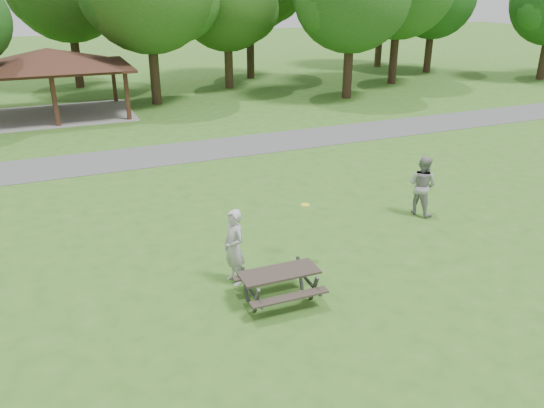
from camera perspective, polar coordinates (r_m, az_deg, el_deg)
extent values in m
plane|color=#31611B|center=(11.85, 3.18, -13.47)|extent=(160.00, 160.00, 0.00)
cube|color=#4B4B4D|center=(24.00, -11.63, 5.22)|extent=(120.00, 3.20, 0.02)
cube|color=#3B1F15|center=(30.40, -22.29, 10.14)|extent=(0.22, 0.22, 2.60)
cube|color=#362113|center=(35.72, -22.63, 11.72)|extent=(0.22, 0.22, 2.60)
cube|color=#341D12|center=(30.66, -15.31, 11.10)|extent=(0.22, 0.22, 2.60)
cube|color=#362113|center=(35.94, -16.64, 12.55)|extent=(0.22, 0.22, 2.60)
cube|color=#321C14|center=(32.85, -22.83, 13.34)|extent=(8.60, 6.60, 0.16)
pyramid|color=#331C14|center=(32.78, -22.99, 14.34)|extent=(7.01, 7.01, 1.00)
cube|color=gray|center=(33.30, -22.14, 8.84)|extent=(8.40, 6.40, 0.03)
cylinder|color=black|center=(34.51, -12.52, 13.76)|extent=(0.60, 0.60, 4.02)
cylinder|color=#322416|center=(39.41, -4.68, 14.80)|extent=(0.60, 0.60, 3.43)
sphere|color=#1E4B15|center=(39.90, -2.71, 20.19)|extent=(4.55, 4.55, 4.55)
sphere|color=#134112|center=(38.48, -6.87, 20.24)|extent=(4.20, 4.20, 4.20)
cylinder|color=black|center=(35.99, 8.16, 14.20)|extent=(0.60, 0.60, 3.78)
sphere|color=#184313|center=(36.79, 10.64, 20.38)|extent=(4.81, 4.81, 4.81)
sphere|color=#1C4B15|center=(34.74, 6.49, 20.80)|extent=(4.44, 4.44, 4.44)
cylinder|color=black|center=(42.14, 12.96, 15.35)|extent=(0.60, 0.60, 4.20)
cylinder|color=black|center=(48.55, 16.48, 15.52)|extent=(0.60, 0.60, 3.57)
sphere|color=#164814|center=(49.50, 18.21, 19.72)|extent=(4.42, 4.42, 4.42)
sphere|color=#1F4814|center=(47.29, 15.81, 20.10)|extent=(4.08, 4.08, 4.08)
cylinder|color=black|center=(48.08, 27.19, 13.84)|extent=(0.60, 0.60, 3.36)
sphere|color=#174E16|center=(46.73, 27.11, 18.16)|extent=(3.84, 3.84, 3.84)
cylinder|color=black|center=(41.92, -20.28, 14.48)|extent=(0.60, 0.60, 4.13)
cylinder|color=black|center=(43.61, -2.34, 16.33)|extent=(0.60, 0.60, 4.55)
cylinder|color=#312215|center=(50.94, 11.44, 16.66)|extent=(0.60, 0.60, 4.27)
cube|color=#2C241F|center=(12.44, 0.79, -7.39)|extent=(1.88, 0.77, 0.05)
cube|color=#2C2520|center=(12.11, 1.92, -9.99)|extent=(1.87, 0.30, 0.04)
cube|color=#2E2721|center=(13.08, -0.26, -7.31)|extent=(1.87, 0.30, 0.04)
cube|color=#464649|center=(12.10, -1.68, -10.42)|extent=(0.07, 0.39, 0.81)
cube|color=#39393B|center=(12.72, -2.91, -8.64)|extent=(0.07, 0.39, 0.81)
cube|color=#464648|center=(12.39, -2.32, -9.39)|extent=(0.09, 1.52, 0.05)
cube|color=#404042|center=(12.59, 4.52, -9.07)|extent=(0.07, 0.39, 0.81)
cube|color=#414143|center=(13.19, 3.03, -7.45)|extent=(0.07, 0.39, 0.81)
cube|color=#39393C|center=(12.87, 3.76, -8.12)|extent=(0.09, 1.52, 0.05)
cylinder|color=yellow|center=(14.11, 3.61, -0.08)|extent=(0.25, 0.25, 0.02)
imported|color=#ACACAF|center=(13.11, -4.11, -4.66)|extent=(0.60, 0.80, 1.96)
imported|color=gray|center=(17.72, 15.84, 1.93)|extent=(1.06, 1.17, 1.97)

